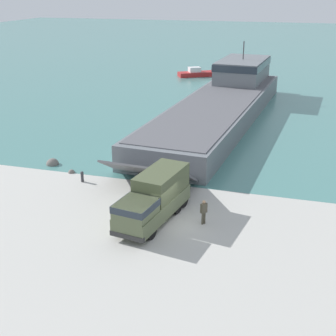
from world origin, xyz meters
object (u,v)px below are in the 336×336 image
at_px(landing_craft, 224,100).
at_px(mooring_bollard, 82,176).
at_px(moored_boat_b, 197,73).
at_px(soldier_on_ramp, 204,210).
at_px(military_truck, 154,198).

height_order(landing_craft, mooring_bollard, landing_craft).
bearing_deg(mooring_bollard, moored_boat_b, 92.07).
distance_m(landing_craft, soldier_on_ramp, 28.27).
bearing_deg(military_truck, moored_boat_b, -160.71).
bearing_deg(soldier_on_ramp, military_truck, 40.35).
bearing_deg(landing_craft, moored_boat_b, 114.51).
height_order(military_truck, mooring_bollard, military_truck).
distance_m(landing_craft, military_truck, 28.35).
bearing_deg(mooring_bollard, landing_craft, 72.95).
xyz_separation_m(military_truck, mooring_bollard, (-7.58, 4.57, -1.10)).
height_order(military_truck, soldier_on_ramp, military_truck).
relative_size(landing_craft, moored_boat_b, 6.14).
distance_m(moored_boat_b, mooring_bollard, 48.41).
xyz_separation_m(military_truck, moored_boat_b, (-9.33, 52.94, -1.06)).
bearing_deg(soldier_on_ramp, landing_craft, -47.89).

